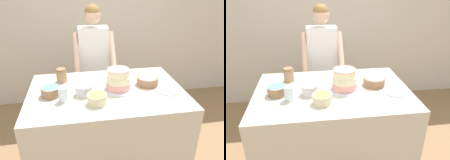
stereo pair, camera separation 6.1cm
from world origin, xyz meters
The scene contains 11 objects.
wall_back centered at (0.00, 2.08, 1.30)m, with size 10.00×0.05×2.60m.
counter centered at (0.00, 0.47, 0.48)m, with size 1.41×0.93×0.96m.
person_baker centered at (-0.04, 1.27, 1.00)m, with size 0.49×0.45×1.63m.
cake centered at (0.11, 0.47, 1.05)m, with size 0.32×0.32×0.20m.
frosting_bowl_blue centered at (-0.49, 0.44, 1.00)m, with size 0.17×0.17×0.16m.
frosting_bowl_yellow centered at (-0.11, 0.24, 1.00)m, with size 0.16×0.16×0.16m.
frosting_bowl_pink centered at (0.40, 0.52, 1.00)m, with size 0.21×0.21×0.08m.
frosting_bowl_white centered at (-0.21, 0.41, 1.01)m, with size 0.15×0.15×0.09m.
drinking_glass centered at (-0.38, 0.33, 1.02)m, with size 0.08×0.08×0.13m.
ceramic_plate centered at (0.55, 0.35, 0.96)m, with size 0.20×0.20×0.01m.
stoneware_jar centered at (-0.41, 0.72, 1.03)m, with size 0.10×0.10×0.14m.
Camera 2 is at (-0.19, -1.31, 1.89)m, focal length 35.00 mm.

